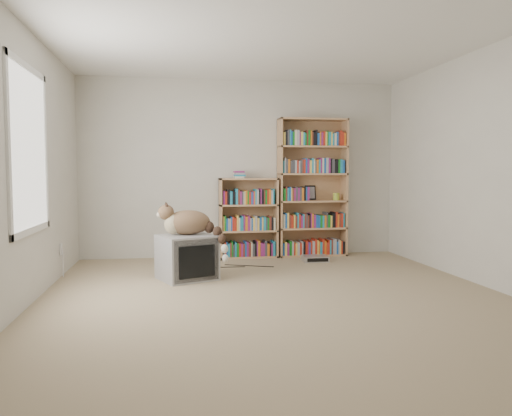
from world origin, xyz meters
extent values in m
cube|color=tan|center=(0.00, 0.00, 0.00)|extent=(4.50, 5.00, 0.01)
cube|color=beige|center=(0.00, 2.50, 1.25)|extent=(4.50, 0.02, 2.50)
cube|color=beige|center=(0.00, -2.50, 1.25)|extent=(4.50, 0.02, 2.50)
cube|color=beige|center=(-2.25, 0.00, 1.25)|extent=(0.02, 5.00, 2.50)
cube|color=beige|center=(2.25, 0.00, 1.25)|extent=(0.02, 5.00, 2.50)
cube|color=white|center=(0.00, 0.00, 2.50)|extent=(4.50, 5.00, 0.02)
cube|color=white|center=(-2.24, 0.20, 1.40)|extent=(0.02, 1.22, 1.52)
cube|color=#9A9A9C|center=(-0.82, 1.00, 0.25)|extent=(0.73, 0.70, 0.50)
cube|color=black|center=(-0.73, 0.77, 0.25)|extent=(0.50, 0.23, 0.46)
cube|color=black|center=(-0.72, 0.76, 0.24)|extent=(0.39, 0.18, 0.35)
cube|color=black|center=(-0.87, 1.10, 0.24)|extent=(0.43, 0.39, 0.30)
ellipsoid|color=#3C2818|center=(-0.81, 1.07, 0.63)|extent=(0.54, 0.39, 0.28)
ellipsoid|color=#3C2818|center=(-0.68, 1.08, 0.62)|extent=(0.26, 0.28, 0.21)
ellipsoid|color=#C3B78D|center=(-0.97, 1.03, 0.62)|extent=(0.22, 0.22, 0.23)
ellipsoid|color=#3C2818|center=(-1.05, 1.03, 0.75)|extent=(0.20, 0.19, 0.17)
sphere|color=beige|center=(-1.12, 1.02, 0.73)|extent=(0.08, 0.08, 0.07)
cone|color=black|center=(-1.04, 0.99, 0.83)|extent=(0.07, 0.09, 0.09)
cone|color=black|center=(-1.05, 1.09, 0.83)|extent=(0.07, 0.09, 0.09)
cube|color=tan|center=(0.52, 2.34, 0.98)|extent=(0.02, 0.30, 1.96)
cube|color=tan|center=(1.48, 2.34, 0.98)|extent=(0.02, 0.30, 1.96)
cube|color=tan|center=(1.00, 2.48, 0.98)|extent=(0.98, 0.03, 1.96)
cube|color=tan|center=(1.00, 2.34, 1.95)|extent=(0.98, 0.30, 0.02)
cube|color=tan|center=(1.00, 2.34, 0.01)|extent=(0.98, 0.30, 0.03)
cube|color=tan|center=(1.00, 2.34, 0.40)|extent=(0.98, 0.30, 0.03)
cube|color=tan|center=(1.00, 2.34, 0.79)|extent=(0.98, 0.30, 0.02)
cube|color=tan|center=(1.00, 2.34, 1.17)|extent=(0.98, 0.30, 0.02)
cube|color=tan|center=(1.00, 2.34, 1.56)|extent=(0.98, 0.30, 0.02)
cube|color=#AE2717|center=(1.00, 2.34, 0.12)|extent=(0.90, 0.24, 0.19)
cube|color=#194FA2|center=(1.00, 2.34, 0.51)|extent=(0.90, 0.24, 0.19)
cube|color=#136D1D|center=(1.00, 2.34, 0.89)|extent=(0.90, 0.24, 0.19)
cube|color=beige|center=(1.00, 2.34, 1.28)|extent=(0.90, 0.24, 0.19)
cube|color=black|center=(1.00, 2.34, 1.67)|extent=(0.90, 0.24, 0.19)
cube|color=tan|center=(-0.32, 2.34, 0.56)|extent=(0.03, 0.30, 1.12)
cube|color=tan|center=(0.47, 2.34, 0.56)|extent=(0.03, 0.30, 1.12)
cube|color=tan|center=(0.07, 2.48, 0.56)|extent=(0.81, 0.03, 1.12)
cube|color=tan|center=(0.07, 2.34, 1.11)|extent=(0.81, 0.30, 0.02)
cube|color=tan|center=(0.07, 2.34, 0.01)|extent=(0.81, 0.30, 0.03)
cube|color=tan|center=(0.07, 2.34, 0.38)|extent=(0.81, 0.30, 0.03)
cube|color=tan|center=(0.07, 2.34, 0.74)|extent=(0.81, 0.30, 0.02)
cube|color=#AE2717|center=(0.07, 2.34, 0.12)|extent=(0.73, 0.24, 0.19)
cube|color=#194FA2|center=(0.07, 2.34, 0.48)|extent=(0.73, 0.24, 0.19)
cube|color=#136D1D|center=(0.07, 2.34, 0.85)|extent=(0.73, 0.24, 0.19)
cube|color=#AE2717|center=(-0.07, 2.30, 1.17)|extent=(0.18, 0.23, 0.10)
cylinder|color=#9BB634|center=(1.36, 2.34, 0.85)|extent=(0.09, 0.09, 0.10)
cube|color=black|center=(1.00, 2.44, 0.90)|extent=(0.16, 0.05, 0.21)
cube|color=#ABABB0|center=(0.91, 1.86, 0.04)|extent=(0.34, 0.24, 0.08)
cube|color=silver|center=(-2.24, 1.35, 0.32)|extent=(0.01, 0.08, 0.13)
camera|label=1|loc=(-0.96, -4.57, 1.19)|focal=35.00mm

